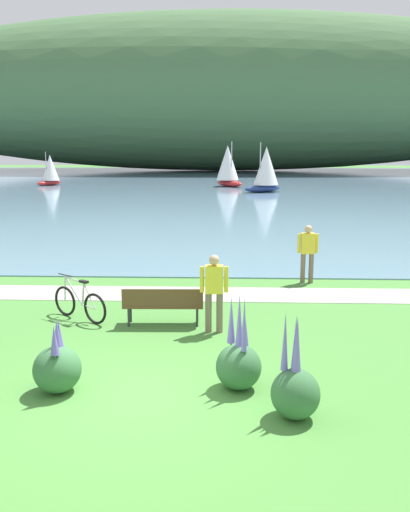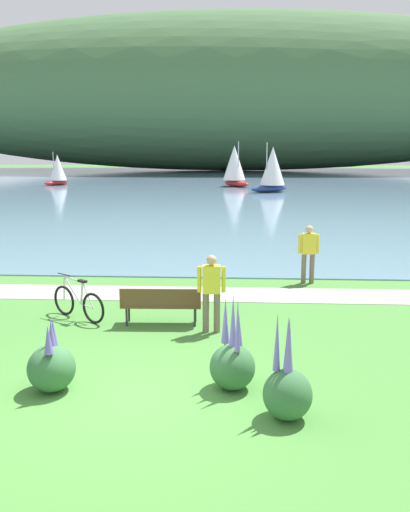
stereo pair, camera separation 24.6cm
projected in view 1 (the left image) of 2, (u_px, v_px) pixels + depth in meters
ground_plane at (140, 396)px, 8.96m from camera, size 200.00×200.00×0.00m
bay_water at (212, 184)px, 56.01m from camera, size 180.00×80.00×0.04m
distant_hillside at (221, 93)px, 82.79m from camera, size 114.37×28.00×22.97m
shoreline_path at (174, 294)px, 15.06m from camera, size 60.00×1.50×0.01m
park_bench_near_camera at (163, 303)px, 12.36m from camera, size 1.81×0.54×0.88m
bicycle_leaning_near_bench at (79, 303)px, 12.78m from camera, size 1.48×1.07×1.01m
person_at_shoreline at (308, 250)px, 16.09m from camera, size 0.61×0.23×1.71m
person_on_the_grass at (214, 288)px, 11.82m from camera, size 0.61×0.23×1.71m
echium_bush_closest_to_camera at (57, 368)px, 9.04m from camera, size 0.79×0.79×1.23m
echium_bush_beside_closest at (295, 387)px, 8.16m from camera, size 0.73×0.73×1.62m
echium_bush_mid_cluster at (239, 362)px, 9.16m from camera, size 0.76×0.76×1.64m
sailboat_nearest_to_shore at (266, 169)px, 46.23m from camera, size 3.52×2.91×4.12m
sailboat_mid_bay at (228, 165)px, 52.32m from camera, size 3.19×3.50×4.23m
sailboat_toward_hillside at (50, 170)px, 54.01m from camera, size 2.42×2.69×3.24m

